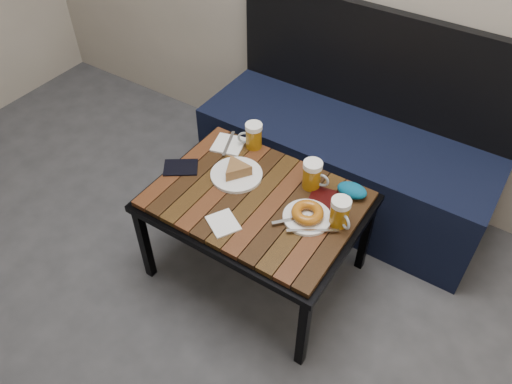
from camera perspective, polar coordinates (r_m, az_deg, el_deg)
The scene contains 12 objects.
bench at distance 2.50m, azimuth 10.18°, elevation 3.84°, with size 1.40×0.50×0.95m.
cafe_table at distance 2.01m, azimuth -0.00°, elevation -1.47°, with size 0.84×0.62×0.47m.
beer_mug_left at distance 2.17m, azimuth -0.32°, elevation 6.46°, with size 0.11×0.10×0.12m.
beer_mug_centre at distance 1.99m, azimuth 6.48°, elevation 1.97°, with size 0.11×0.08×0.12m.
beer_mug_right at distance 1.86m, azimuth 9.59°, elevation -2.32°, with size 0.11×0.10×0.12m.
plate_pie at distance 2.05m, azimuth -2.26°, elevation 2.34°, with size 0.22×0.22×0.06m.
plate_bagel at distance 1.89m, azimuth 5.87°, elevation -2.60°, with size 0.23×0.20×0.05m.
napkin_left at distance 2.22m, azimuth -3.14°, elevation 5.46°, with size 0.16×0.17×0.01m.
napkin_right at distance 1.88m, azimuth -3.78°, elevation -3.58°, with size 0.15×0.15×0.01m.
passport_navy at distance 2.12m, azimuth -8.60°, elevation 2.80°, with size 0.10×0.14×0.01m, color black.
passport_burgundy at distance 1.98m, azimuth 7.51°, elevation -0.91°, with size 0.10×0.14×0.01m, color black.
knit_pouch at distance 2.00m, azimuth 10.92°, elevation 0.19°, with size 0.12×0.08×0.05m, color navy.
Camera 1 is at (0.84, -0.04, 1.87)m, focal length 35.00 mm.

